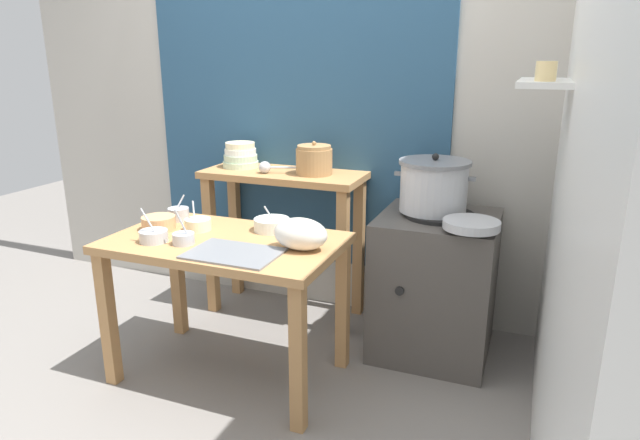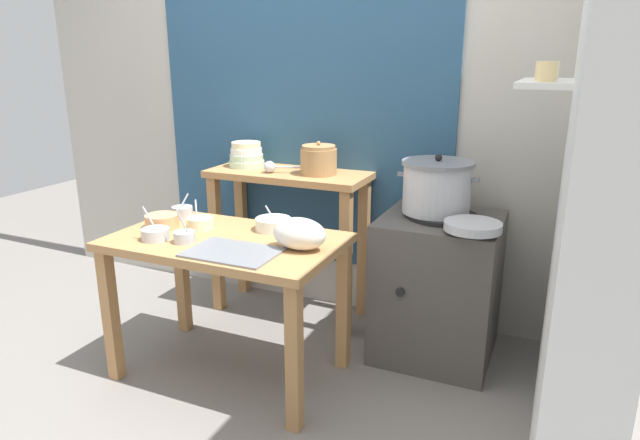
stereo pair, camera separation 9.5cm
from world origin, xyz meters
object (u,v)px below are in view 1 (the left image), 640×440
(ladle, at_px, (266,167))
(prep_bowl_2, at_px, (272,224))
(serving_tray, at_px, (234,253))
(prep_bowl_5, at_px, (184,238))
(prep_bowl_3, at_px, (198,224))
(back_shelf_table, at_px, (284,208))
(steamer_pot, at_px, (434,186))
(prep_bowl_4, at_px, (179,213))
(stove_block, at_px, (435,284))
(clay_pot, at_px, (314,160))
(bowl_stack_enamel, at_px, (241,156))
(prep_table, at_px, (226,261))
(plastic_bag, at_px, (300,234))
(prep_bowl_0, at_px, (159,222))
(prep_bowl_1, at_px, (154,235))
(wide_pan, at_px, (471,224))

(ladle, height_order, prep_bowl_2, ladle)
(serving_tray, relative_size, prep_bowl_5, 2.31)
(prep_bowl_3, relative_size, prep_bowl_5, 0.84)
(back_shelf_table, bearing_deg, ladle, -133.08)
(steamer_pot, distance_m, prep_bowl_4, 1.34)
(serving_tray, bearing_deg, stove_block, 46.52)
(clay_pot, xyz_separation_m, bowl_stack_enamel, (-0.50, 0.03, -0.01))
(prep_bowl_3, bearing_deg, steamer_pot, 28.13)
(bowl_stack_enamel, bearing_deg, prep_table, -66.17)
(plastic_bag, xyz_separation_m, prep_bowl_0, (-0.78, 0.01, -0.04))
(ladle, bearing_deg, prep_bowl_2, -60.79)
(prep_bowl_0, height_order, prep_bowl_2, prep_bowl_2)
(back_shelf_table, relative_size, clay_pot, 4.60)
(prep_bowl_2, xyz_separation_m, prep_bowl_5, (-0.29, -0.34, -0.00))
(steamer_pot, xyz_separation_m, ladle, (-0.98, 0.03, 0.02))
(back_shelf_table, distance_m, stove_block, 1.00)
(stove_block, height_order, prep_bowl_0, prep_bowl_0)
(ladle, xyz_separation_m, prep_bowl_4, (-0.28, -0.49, -0.18))
(back_shelf_table, distance_m, ladle, 0.28)
(prep_table, xyz_separation_m, prep_bowl_0, (-0.39, 0.01, 0.15))
(clay_pot, distance_m, prep_bowl_2, 0.59)
(prep_table, height_order, steamer_pot, steamer_pot)
(prep_bowl_4, height_order, prep_bowl_5, prep_bowl_5)
(prep_bowl_3, bearing_deg, stove_block, 26.42)
(prep_bowl_2, bearing_deg, steamer_pot, 31.60)
(stove_block, bearing_deg, prep_bowl_3, -153.58)
(back_shelf_table, xyz_separation_m, prep_bowl_2, (0.19, -0.55, 0.07))
(prep_bowl_2, bearing_deg, prep_table, -125.71)
(clay_pot, relative_size, prep_bowl_0, 1.25)
(ladle, height_order, prep_bowl_3, ladle)
(clay_pot, bearing_deg, prep_bowl_5, -108.10)
(stove_block, bearing_deg, serving_tray, -133.48)
(prep_table, height_order, stove_block, stove_block)
(prep_bowl_1, bearing_deg, plastic_bag, 12.62)
(plastic_bag, bearing_deg, wide_pan, 30.43)
(serving_tray, relative_size, prep_bowl_4, 3.01)
(clay_pot, relative_size, prep_bowl_4, 1.57)
(serving_tray, distance_m, plastic_bag, 0.31)
(prep_table, height_order, prep_bowl_5, prep_bowl_5)
(clay_pot, bearing_deg, prep_bowl_2, -90.44)
(bowl_stack_enamel, relative_size, prep_bowl_0, 1.30)
(wide_pan, height_order, prep_bowl_2, prep_bowl_2)
(steamer_pot, relative_size, prep_bowl_4, 3.11)
(bowl_stack_enamel, relative_size, plastic_bag, 0.86)
(stove_block, distance_m, prep_bowl_1, 1.47)
(serving_tray, xyz_separation_m, prep_bowl_4, (-0.54, 0.36, 0.03))
(prep_bowl_0, bearing_deg, serving_tray, -18.95)
(back_shelf_table, xyz_separation_m, prep_bowl_4, (-0.35, -0.57, 0.08))
(steamer_pot, height_order, prep_bowl_1, steamer_pot)
(steamer_pot, xyz_separation_m, prep_bowl_0, (-1.25, -0.63, -0.16))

